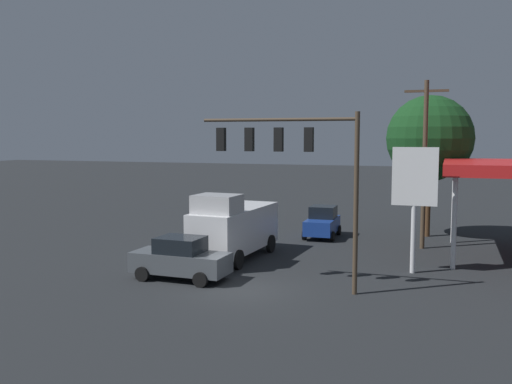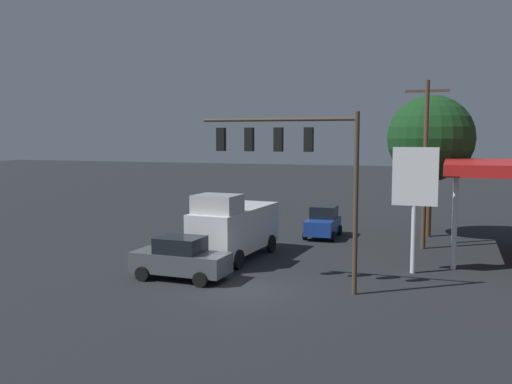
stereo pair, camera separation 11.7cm
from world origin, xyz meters
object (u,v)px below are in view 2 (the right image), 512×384
at_px(price_sign, 415,183).
at_px(delivery_truck, 234,227).
at_px(traffic_signal_assembly, 293,156).
at_px(hatchback_crossing, 323,222).
at_px(utility_pole, 425,160).
at_px(sedan_far, 181,258).
at_px(street_tree, 431,139).

relative_size(price_sign, delivery_truck, 0.85).
height_order(traffic_signal_assembly, delivery_truck, traffic_signal_assembly).
xyz_separation_m(traffic_signal_assembly, price_sign, (-4.62, -4.50, -1.35)).
bearing_deg(hatchback_crossing, price_sign, 35.96).
relative_size(traffic_signal_assembly, delivery_truck, 1.07).
distance_m(utility_pole, price_sign, 6.28).
height_order(traffic_signal_assembly, sedan_far, traffic_signal_assembly).
xyz_separation_m(utility_pole, hatchback_crossing, (6.20, -1.74, -4.10)).
xyz_separation_m(utility_pole, street_tree, (-0.10, -4.16, 1.21)).
bearing_deg(utility_pole, traffic_signal_assembly, 66.01).
height_order(price_sign, sedan_far, price_sign).
relative_size(sedan_far, hatchback_crossing, 1.16).
xyz_separation_m(traffic_signal_assembly, utility_pole, (-4.77, -10.72, -0.55)).
bearing_deg(delivery_truck, utility_pole, 127.16).
xyz_separation_m(traffic_signal_assembly, sedan_far, (5.19, 0.13, -4.65)).
relative_size(sedan_far, street_tree, 0.50).
xyz_separation_m(price_sign, street_tree, (-0.25, -10.39, 2.01)).
relative_size(hatchback_crossing, street_tree, 0.43).
xyz_separation_m(delivery_truck, hatchback_crossing, (-3.01, -7.90, -0.75)).
bearing_deg(hatchback_crossing, delivery_truck, -22.15).
relative_size(price_sign, sedan_far, 1.33).
bearing_deg(utility_pole, sedan_far, 47.46).
bearing_deg(street_tree, sedan_far, 56.18).
distance_m(delivery_truck, street_tree, 14.64).
height_order(sedan_far, hatchback_crossing, hatchback_crossing).
bearing_deg(sedan_far, street_tree, -122.13).
distance_m(utility_pole, delivery_truck, 11.58).
distance_m(price_sign, street_tree, 10.59).
height_order(traffic_signal_assembly, price_sign, traffic_signal_assembly).
bearing_deg(price_sign, sedan_far, 25.26).
bearing_deg(sedan_far, delivery_truck, -97.32).
bearing_deg(delivery_truck, hatchback_crossing, 162.53).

